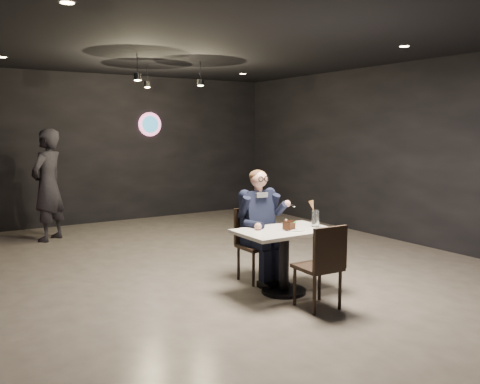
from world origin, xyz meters
TOP-DOWN VIEW (x-y plane):
  - floor at (0.00, 0.00)m, footprint 9.00×9.00m
  - wall_sign at (0.80, 4.47)m, footprint 0.50×0.06m
  - pendant_lights at (0.00, 2.00)m, footprint 1.40×1.20m
  - main_table at (0.11, -1.13)m, footprint 1.10×0.70m
  - chair_far at (0.11, -0.58)m, footprint 0.42×0.46m
  - chair_near at (0.11, -1.72)m, footprint 0.44×0.48m
  - seated_man at (0.11, -0.58)m, footprint 0.60×0.80m
  - dessert_plate at (0.20, -1.24)m, footprint 0.21×0.21m
  - cake_slice at (0.14, -1.19)m, footprint 0.15×0.14m
  - mint_leaf at (0.19, -1.23)m, footprint 0.06×0.04m
  - sundae_glass at (0.52, -1.21)m, footprint 0.09×0.09m
  - wafer_cone at (0.51, -1.16)m, footprint 0.08×0.08m
  - passerby at (-1.56, 3.28)m, footprint 0.82×0.81m

SIDE VIEW (x-z plane):
  - floor at x=0.00m, z-range 0.00..0.00m
  - main_table at x=0.11m, z-range 0.00..0.75m
  - chair_far at x=0.11m, z-range 0.00..0.92m
  - chair_near at x=0.11m, z-range 0.00..0.92m
  - seated_man at x=0.11m, z-range 0.00..1.44m
  - dessert_plate at x=0.20m, z-range 0.75..0.76m
  - cake_slice at x=0.14m, z-range 0.76..0.85m
  - mint_leaf at x=0.19m, z-range 0.84..0.85m
  - sundae_glass at x=0.52m, z-range 0.75..0.95m
  - passerby at x=-1.56m, z-range 0.00..1.91m
  - wafer_cone at x=0.51m, z-range 0.93..1.06m
  - wall_sign at x=0.80m, z-range 1.75..2.25m
  - pendant_lights at x=0.00m, z-range 2.70..3.06m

